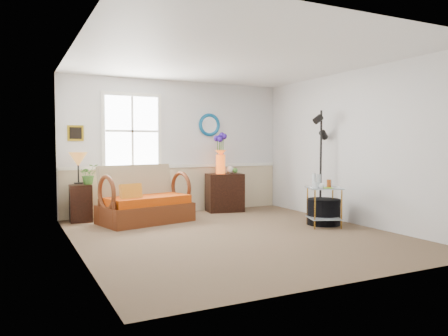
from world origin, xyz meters
name	(u,v)px	position (x,y,z in m)	size (l,w,h in m)	color
floor	(235,235)	(0.00, 0.00, 0.00)	(4.50, 5.00, 0.01)	brown
ceiling	(236,58)	(0.00, 0.00, 2.60)	(4.50, 5.00, 0.01)	white
walls	(235,148)	(0.00, 0.00, 1.30)	(4.51, 5.01, 2.60)	silver
wainscot	(177,190)	(0.00, 2.48, 0.45)	(4.46, 0.02, 0.90)	#C6B28A
chair_rail	(177,166)	(0.00, 2.47, 0.92)	(4.46, 0.04, 0.06)	white
window	(132,131)	(-0.90, 2.47, 1.60)	(1.14, 0.06, 1.44)	white
picture	(75,133)	(-1.92, 2.48, 1.55)	(0.28, 0.03, 0.28)	#AF8D19
mirror	(209,125)	(0.70, 2.48, 1.75)	(0.47, 0.47, 0.07)	#0F84B1
loveseat	(146,194)	(-0.90, 1.63, 0.49)	(1.51, 0.86, 0.99)	#5E2A10
throw_pillow	(131,195)	(-1.19, 1.45, 0.51)	(0.37, 0.09, 0.37)	#D36304
lamp_stand	(81,203)	(-1.89, 2.20, 0.32)	(0.36, 0.36, 0.65)	black
table_lamp	(78,169)	(-1.92, 2.18, 0.93)	(0.31, 0.31, 0.57)	#C1742D
potted_plant	(89,176)	(-1.74, 2.23, 0.78)	(0.32, 0.36, 0.28)	#3D762D
cabinet	(225,193)	(0.89, 2.16, 0.38)	(0.71, 0.46, 0.76)	black
flower_vase	(221,154)	(0.80, 2.16, 1.16)	(0.23, 0.23, 0.80)	#E75111
side_table	(324,207)	(1.61, -0.06, 0.33)	(0.51, 0.51, 0.65)	#AA7B29
tabletop_items	(322,180)	(1.57, -0.06, 0.76)	(0.37, 0.37, 0.22)	silver
floor_lamp	(321,165)	(2.02, 0.55, 0.98)	(0.28, 0.28, 1.96)	black
ottoman	(323,212)	(1.74, 0.11, 0.22)	(0.56, 0.56, 0.43)	black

